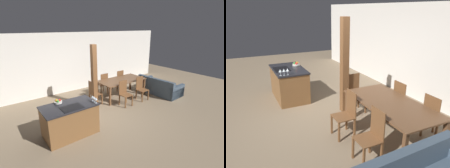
{
  "view_description": "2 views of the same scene",
  "coord_description": "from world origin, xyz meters",
  "views": [
    {
      "loc": [
        -3.05,
        -4.59,
        2.95
      ],
      "look_at": [
        0.6,
        0.2,
        0.95
      ],
      "focal_mm": 28.0,
      "sensor_mm": 36.0,
      "label": 1
    },
    {
      "loc": [
        4.71,
        -1.79,
        2.54
      ],
      "look_at": [
        0.6,
        0.2,
        0.95
      ],
      "focal_mm": 35.0,
      "sensor_mm": 36.0,
      "label": 2
    }
  ],
  "objects": [
    {
      "name": "ground_plane",
      "position": [
        0.0,
        0.0,
        0.0
      ],
      "size": [
        16.0,
        16.0,
        0.0
      ],
      "primitive_type": "plane",
      "color": "#847056"
    },
    {
      "name": "wall_back",
      "position": [
        0.0,
        2.88,
        1.35
      ],
      "size": [
        11.2,
        0.08,
        2.7
      ],
      "color": "silver",
      "rests_on": "ground_plane"
    },
    {
      "name": "kitchen_island",
      "position": [
        -1.37,
        -0.44,
        0.45
      ],
      "size": [
        1.47,
        0.86,
        0.91
      ],
      "color": "brown",
      "rests_on": "ground_plane"
    },
    {
      "name": "fruit_bowl",
      "position": [
        -1.55,
        -0.15,
        0.96
      ],
      "size": [
        0.21,
        0.21,
        0.11
      ],
      "color": "silver",
      "rests_on": "kitchen_island"
    },
    {
      "name": "wine_glass_near",
      "position": [
        -0.71,
        -0.79,
        1.04
      ],
      "size": [
        0.08,
        0.08,
        0.17
      ],
      "color": "silver",
      "rests_on": "kitchen_island"
    },
    {
      "name": "wine_glass_middle",
      "position": [
        -0.71,
        -0.7,
        1.04
      ],
      "size": [
        0.08,
        0.08,
        0.17
      ],
      "color": "silver",
      "rests_on": "kitchen_island"
    },
    {
      "name": "wine_glass_far",
      "position": [
        -0.71,
        -0.6,
        1.04
      ],
      "size": [
        0.08,
        0.08,
        0.17
      ],
      "color": "silver",
      "rests_on": "kitchen_island"
    },
    {
      "name": "dining_table",
      "position": [
        1.61,
        0.86,
        0.69
      ],
      "size": [
        2.03,
        1.03,
        0.78
      ],
      "color": "brown",
      "rests_on": "ground_plane"
    },
    {
      "name": "dining_chair_near_left",
      "position": [
        1.16,
        0.12,
        0.5
      ],
      "size": [
        0.4,
        0.4,
        0.97
      ],
      "color": "brown",
      "rests_on": "ground_plane"
    },
    {
      "name": "dining_chair_near_right",
      "position": [
        2.07,
        0.12,
        0.5
      ],
      "size": [
        0.4,
        0.4,
        0.97
      ],
      "color": "brown",
      "rests_on": "ground_plane"
    },
    {
      "name": "dining_chair_far_left",
      "position": [
        1.16,
        1.6,
        0.5
      ],
      "size": [
        0.4,
        0.4,
        0.97
      ],
      "rotation": [
        0.0,
        0.0,
        3.14
      ],
      "color": "brown",
      "rests_on": "ground_plane"
    },
    {
      "name": "dining_chair_far_right",
      "position": [
        2.07,
        1.6,
        0.5
      ],
      "size": [
        0.4,
        0.4,
        0.97
      ],
      "rotation": [
        0.0,
        0.0,
        3.14
      ],
      "color": "brown",
      "rests_on": "ground_plane"
    },
    {
      "name": "dining_chair_head_end",
      "position": [
        0.22,
        0.86,
        0.5
      ],
      "size": [
        0.4,
        0.4,
        0.97
      ],
      "rotation": [
        0.0,
        0.0,
        1.57
      ],
      "color": "brown",
      "rests_on": "ground_plane"
    },
    {
      "name": "couch",
      "position": [
        3.27,
        0.11,
        0.26
      ],
      "size": [
        1.03,
        1.91,
        0.77
      ],
      "rotation": [
        0.0,
        0.0,
        1.62
      ],
      "color": "#3D4C5B",
      "rests_on": "ground_plane"
    },
    {
      "name": "timber_post",
      "position": [
        0.11,
        0.62,
        1.18
      ],
      "size": [
        0.17,
        0.17,
        2.36
      ],
      "color": "brown",
      "rests_on": "ground_plane"
    }
  ]
}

